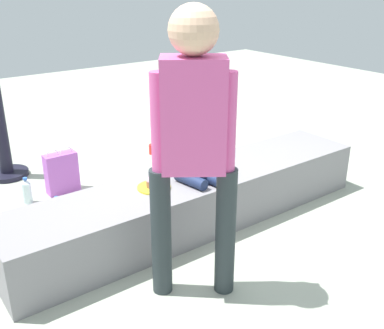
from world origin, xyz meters
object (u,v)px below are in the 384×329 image
(cake_box_white, at_px, (117,180))
(handbag_black_leather, at_px, (181,148))
(child_seated, at_px, (192,149))
(party_cup_red, at_px, (153,149))
(adult_standing, at_px, (193,134))
(water_bottle_far_side, at_px, (58,211))
(cake_plate, at_px, (154,185))
(water_bottle_near_gift, at_px, (27,191))
(gift_bag, at_px, (62,173))

(cake_box_white, distance_m, handbag_black_leather, 0.85)
(child_seated, bearing_deg, party_cup_red, 69.17)
(adult_standing, relative_size, water_bottle_far_side, 7.18)
(cake_plate, distance_m, water_bottle_far_side, 0.79)
(water_bottle_far_side, distance_m, cake_box_white, 0.70)
(party_cup_red, distance_m, cake_box_white, 0.81)
(water_bottle_near_gift, height_order, party_cup_red, water_bottle_near_gift)
(child_seated, xyz_separation_m, cake_box_white, (-0.13, 0.90, -0.52))
(gift_bag, relative_size, water_bottle_far_side, 1.79)
(cake_plate, height_order, cake_box_white, cake_plate)
(water_bottle_near_gift, relative_size, cake_box_white, 0.64)
(cake_box_white, bearing_deg, gift_bag, 156.05)
(cake_plate, height_order, water_bottle_near_gift, cake_plate)
(cake_plate, xyz_separation_m, water_bottle_near_gift, (-0.54, 1.03, -0.29))
(child_seated, xyz_separation_m, water_bottle_far_side, (-0.76, 0.59, -0.48))
(water_bottle_near_gift, relative_size, party_cup_red, 2.18)
(cake_plate, distance_m, cake_box_white, 0.95)
(party_cup_red, bearing_deg, cake_plate, -121.11)
(adult_standing, height_order, handbag_black_leather, adult_standing)
(water_bottle_near_gift, relative_size, water_bottle_far_side, 1.00)
(water_bottle_near_gift, distance_m, water_bottle_far_side, 0.47)
(cake_plate, height_order, gift_bag, cake_plate)
(child_seated, relative_size, adult_standing, 0.31)
(cake_plate, height_order, party_cup_red, cake_plate)
(child_seated, bearing_deg, water_bottle_far_side, 141.95)
(gift_bag, bearing_deg, water_bottle_far_side, -115.25)
(adult_standing, relative_size, cake_box_white, 4.64)
(water_bottle_near_gift, xyz_separation_m, handbag_black_leather, (1.52, 0.07, -0.00))
(gift_bag, height_order, party_cup_red, gift_bag)
(gift_bag, bearing_deg, cake_plate, -77.33)
(water_bottle_near_gift, distance_m, handbag_black_leather, 1.53)
(water_bottle_far_side, height_order, party_cup_red, water_bottle_far_side)
(cake_box_white, bearing_deg, child_seated, -82.02)
(gift_bag, bearing_deg, water_bottle_near_gift, -175.36)
(gift_bag, bearing_deg, handbag_black_leather, 2.01)
(gift_bag, relative_size, cake_box_white, 1.16)
(water_bottle_near_gift, xyz_separation_m, party_cup_red, (1.35, 0.33, -0.05))
(adult_standing, bearing_deg, cake_box_white, 78.72)
(handbag_black_leather, bearing_deg, cake_plate, -132.06)
(cake_plate, bearing_deg, adult_standing, -102.09)
(child_seated, xyz_separation_m, water_bottle_near_gift, (-0.83, 1.05, -0.48))
(water_bottle_far_side, height_order, handbag_black_leather, handbag_black_leather)
(gift_bag, bearing_deg, child_seated, -63.92)
(adult_standing, height_order, cake_box_white, adult_standing)
(water_bottle_near_gift, bearing_deg, adult_standing, -76.05)
(adult_standing, distance_m, water_bottle_far_side, 1.48)
(cake_box_white, bearing_deg, cake_plate, -100.71)
(cake_box_white, bearing_deg, adult_standing, -101.28)
(water_bottle_far_side, bearing_deg, adult_standing, -74.08)
(cake_plate, bearing_deg, water_bottle_far_side, 129.47)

